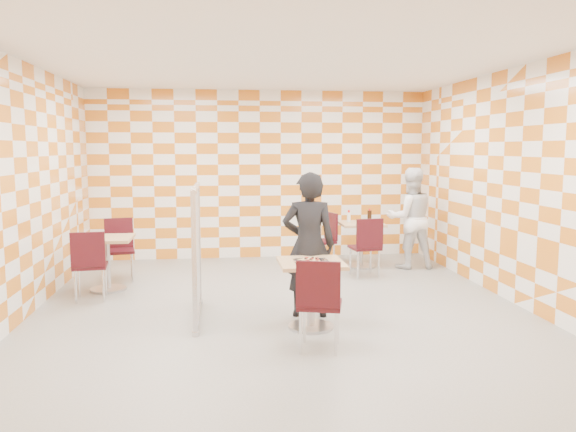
# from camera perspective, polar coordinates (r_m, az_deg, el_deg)

# --- Properties ---
(room_shell) EXTENTS (7.00, 7.00, 7.00)m
(room_shell) POSITION_cam_1_polar(r_m,az_deg,el_deg) (7.19, -1.13, 3.09)
(room_shell) COLOR gray
(room_shell) RESTS_ON ground
(main_table) EXTENTS (0.70, 0.70, 0.75)m
(main_table) POSITION_cam_1_polar(r_m,az_deg,el_deg) (6.21, 2.36, -6.80)
(main_table) COLOR tan
(main_table) RESTS_ON ground
(second_table) EXTENTS (0.70, 0.70, 0.75)m
(second_table) POSITION_cam_1_polar(r_m,az_deg,el_deg) (9.43, 7.41, -2.12)
(second_table) COLOR tan
(second_table) RESTS_ON ground
(empty_table) EXTENTS (0.70, 0.70, 0.75)m
(empty_table) POSITION_cam_1_polar(r_m,az_deg,el_deg) (8.23, -17.91, -3.72)
(empty_table) COLOR tan
(empty_table) RESTS_ON ground
(chair_main_front) EXTENTS (0.52, 0.52, 0.92)m
(chair_main_front) POSITION_cam_1_polar(r_m,az_deg,el_deg) (5.47, 3.17, -8.30)
(chair_main_front) COLOR #390B12
(chair_main_front) RESTS_ON ground
(chair_second_front) EXTENTS (0.46, 0.47, 0.92)m
(chair_second_front) POSITION_cam_1_polar(r_m,az_deg,el_deg) (8.65, 8.03, -2.70)
(chair_second_front) COLOR #390B12
(chair_second_front) RESTS_ON ground
(chair_second_side) EXTENTS (0.53, 0.52, 0.92)m
(chair_second_side) POSITION_cam_1_polar(r_m,az_deg,el_deg) (9.26, 3.79, -2.01)
(chair_second_side) COLOR #390B12
(chair_second_side) RESTS_ON ground
(chair_empty_near) EXTENTS (0.46, 0.47, 0.92)m
(chair_empty_near) POSITION_cam_1_polar(r_m,az_deg,el_deg) (7.68, -19.54, -4.26)
(chair_empty_near) COLOR #390B12
(chair_empty_near) RESTS_ON ground
(chair_empty_far) EXTENTS (0.49, 0.50, 0.92)m
(chair_empty_far) POSITION_cam_1_polar(r_m,az_deg,el_deg) (8.84, -16.76, -2.73)
(chair_empty_far) COLOR #390B12
(chair_empty_far) RESTS_ON ground
(partition) EXTENTS (0.08, 1.38, 1.55)m
(partition) POSITION_cam_1_polar(r_m,az_deg,el_deg) (6.58, -9.27, -3.59)
(partition) COLOR white
(partition) RESTS_ON ground
(man_dark) EXTENTS (0.67, 0.49, 1.71)m
(man_dark) POSITION_cam_1_polar(r_m,az_deg,el_deg) (6.59, 2.13, -2.94)
(man_dark) COLOR black
(man_dark) RESTS_ON ground
(man_white) EXTENTS (0.82, 0.64, 1.66)m
(man_white) POSITION_cam_1_polar(r_m,az_deg,el_deg) (9.47, 12.32, -0.21)
(man_white) COLOR white
(man_white) RESTS_ON ground
(pizza_on_foil) EXTENTS (0.40, 0.40, 0.04)m
(pizza_on_foil) POSITION_cam_1_polar(r_m,az_deg,el_deg) (6.13, 2.39, -4.49)
(pizza_on_foil) COLOR silver
(pizza_on_foil) RESTS_ON main_table
(sport_bottle) EXTENTS (0.06, 0.06, 0.20)m
(sport_bottle) POSITION_cam_1_polar(r_m,az_deg,el_deg) (9.44, 6.19, -0.07)
(sport_bottle) COLOR white
(sport_bottle) RESTS_ON second_table
(soda_bottle) EXTENTS (0.07, 0.07, 0.23)m
(soda_bottle) POSITION_cam_1_polar(r_m,az_deg,el_deg) (9.43, 8.28, -0.02)
(soda_bottle) COLOR black
(soda_bottle) RESTS_ON second_table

